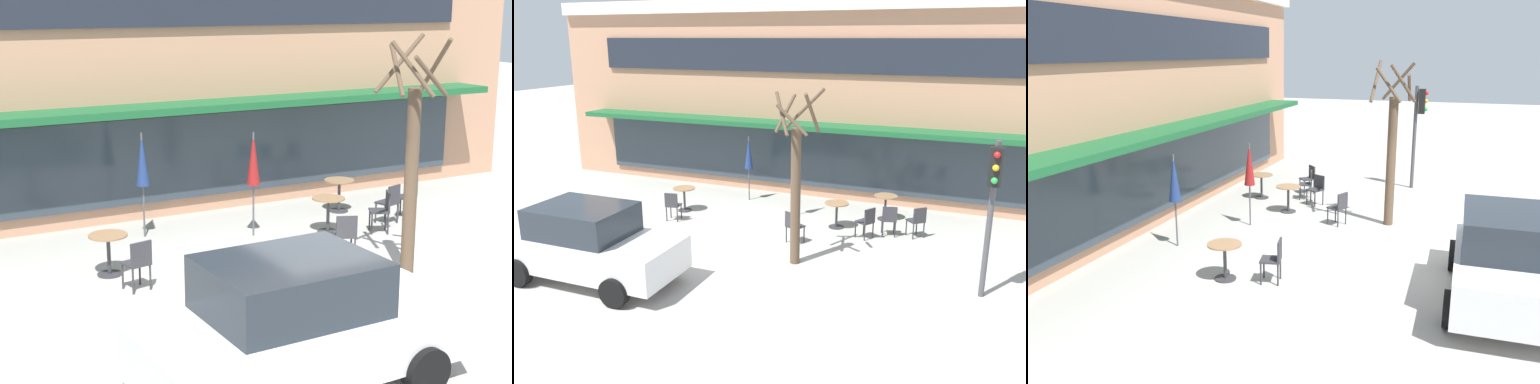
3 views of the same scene
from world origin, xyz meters
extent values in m
plane|color=#ADA8A0|center=(0.00, 0.00, 0.00)|extent=(80.00, 80.00, 0.00)
cube|color=tan|center=(0.00, 10.00, 3.33)|extent=(19.43, 8.00, 6.66)
cube|color=silver|center=(0.00, 5.88, 6.41)|extent=(19.43, 0.24, 0.44)
cube|color=#19592D|center=(0.00, 5.45, 2.55)|extent=(16.52, 1.10, 0.16)
cube|color=#1E232D|center=(0.00, 5.94, 4.79)|extent=(15.55, 0.10, 1.10)
cube|color=#2D3842|center=(0.00, 5.94, 1.35)|extent=(15.55, 0.10, 1.90)
cylinder|color=#333338|center=(3.39, 4.49, 0.01)|extent=(0.44, 0.44, 0.03)
cylinder|color=#333338|center=(3.39, 4.49, 0.38)|extent=(0.07, 0.07, 0.70)
cylinder|color=#99704C|center=(3.39, 4.49, 0.74)|extent=(0.70, 0.70, 0.03)
cylinder|color=#333338|center=(-2.70, 2.84, 0.01)|extent=(0.44, 0.44, 0.03)
cylinder|color=#333338|center=(-2.70, 2.84, 0.38)|extent=(0.07, 0.07, 0.70)
cylinder|color=#99704C|center=(-2.70, 2.84, 0.74)|extent=(0.70, 0.70, 0.03)
cylinder|color=#333338|center=(2.23, 3.21, 0.01)|extent=(0.44, 0.44, 0.03)
cylinder|color=#333338|center=(2.23, 3.21, 0.38)|extent=(0.07, 0.07, 0.70)
cylinder|color=#99704C|center=(2.23, 3.21, 0.74)|extent=(0.70, 0.70, 0.03)
cylinder|color=#4C4C51|center=(0.72, 3.75, 1.10)|extent=(0.04, 0.04, 2.20)
cone|color=maroon|center=(0.72, 3.75, 1.65)|extent=(0.28, 0.28, 1.10)
cylinder|color=#4C4C51|center=(-1.32, 4.75, 1.10)|extent=(0.04, 0.04, 2.20)
cone|color=navy|center=(-1.32, 4.75, 1.65)|extent=(0.28, 0.28, 1.10)
cylinder|color=#333338|center=(-2.72, 2.06, 0.23)|extent=(0.04, 0.04, 0.45)
cylinder|color=#333338|center=(-2.39, 2.13, 0.23)|extent=(0.04, 0.04, 0.45)
cylinder|color=#333338|center=(-2.65, 1.73, 0.23)|extent=(0.04, 0.04, 0.45)
cylinder|color=#333338|center=(-2.32, 1.80, 0.23)|extent=(0.04, 0.04, 0.45)
cube|color=#333338|center=(-2.52, 1.93, 0.47)|extent=(0.47, 0.47, 0.04)
cube|color=#333338|center=(-2.48, 1.75, 0.69)|extent=(0.40, 0.12, 0.40)
cylinder|color=#333338|center=(3.55, 3.28, 0.23)|extent=(0.04, 0.04, 0.45)
cylinder|color=#333338|center=(3.88, 3.38, 0.23)|extent=(0.04, 0.04, 0.45)
cylinder|color=#333338|center=(3.64, 2.96, 0.23)|extent=(0.04, 0.04, 0.45)
cylinder|color=#333338|center=(3.97, 3.05, 0.23)|extent=(0.04, 0.04, 0.45)
cube|color=#333338|center=(3.76, 3.17, 0.47)|extent=(0.49, 0.49, 0.04)
cube|color=#333338|center=(3.81, 2.99, 0.69)|extent=(0.40, 0.15, 0.40)
cylinder|color=#333338|center=(1.46, 1.83, 0.23)|extent=(0.04, 0.04, 0.45)
cylinder|color=#333338|center=(1.77, 1.69, 0.23)|extent=(0.04, 0.04, 0.45)
cylinder|color=#333338|center=(1.32, 1.52, 0.23)|extent=(0.04, 0.04, 0.45)
cylinder|color=#333338|center=(1.63, 1.38, 0.23)|extent=(0.04, 0.04, 0.45)
cube|color=#333338|center=(1.54, 1.60, 0.47)|extent=(0.53, 0.53, 0.04)
cube|color=#333338|center=(1.47, 1.44, 0.69)|extent=(0.38, 0.19, 0.40)
cylinder|color=#333338|center=(2.95, 2.62, 0.23)|extent=(0.04, 0.04, 0.45)
cylinder|color=#333338|center=(3.11, 2.92, 0.23)|extent=(0.04, 0.04, 0.45)
cylinder|color=#333338|center=(3.25, 2.46, 0.23)|extent=(0.04, 0.04, 0.45)
cylinder|color=#333338|center=(3.41, 2.76, 0.23)|extent=(0.04, 0.04, 0.45)
cube|color=#333338|center=(3.18, 2.69, 0.47)|extent=(0.54, 0.54, 0.04)
cube|color=#333338|center=(3.34, 2.60, 0.69)|extent=(0.23, 0.37, 0.40)
cylinder|color=#333338|center=(4.22, 3.35, 0.23)|extent=(0.04, 0.04, 0.45)
cylinder|color=#333338|center=(4.47, 3.58, 0.23)|extent=(0.04, 0.04, 0.45)
cylinder|color=#333338|center=(4.45, 3.10, 0.23)|extent=(0.04, 0.04, 0.45)
cylinder|color=#333338|center=(4.70, 3.33, 0.23)|extent=(0.04, 0.04, 0.45)
cube|color=#333338|center=(4.46, 3.34, 0.47)|extent=(0.57, 0.57, 0.04)
cube|color=#333338|center=(4.59, 3.21, 0.69)|extent=(0.32, 0.30, 0.40)
cube|color=silver|center=(-1.92, -2.40, 0.70)|extent=(4.23, 1.87, 0.76)
cube|color=#232B33|center=(-2.07, -2.40, 1.42)|extent=(2.13, 1.63, 0.68)
cylinder|color=black|center=(-0.63, -1.48, 0.32)|extent=(0.64, 0.23, 0.64)
cylinder|color=black|center=(-0.60, -3.28, 0.32)|extent=(0.64, 0.23, 0.64)
cylinder|color=black|center=(-3.24, -1.52, 0.32)|extent=(0.64, 0.23, 0.64)
cylinder|color=black|center=(-3.21, -3.32, 0.32)|extent=(0.64, 0.23, 0.64)
cylinder|color=brown|center=(2.02, 0.31, 1.68)|extent=(0.24, 0.24, 3.36)
cylinder|color=brown|center=(2.40, 0.28, 3.73)|extent=(0.14, 0.84, 0.98)
cylinder|color=brown|center=(2.04, 0.80, 3.75)|extent=(1.02, 0.12, 1.02)
cylinder|color=brown|center=(1.70, 0.42, 3.67)|extent=(0.32, 0.72, 0.86)
cylinder|color=brown|center=(1.74, 0.07, 3.71)|extent=(0.58, 0.64, 0.94)
cylinder|color=brown|center=(2.04, -0.04, 3.59)|extent=(0.77, 0.12, 0.71)
cylinder|color=#47474C|center=(6.35, 0.21, 1.70)|extent=(0.12, 0.12, 3.40)
cube|color=black|center=(6.35, 0.03, 2.90)|extent=(0.26, 0.20, 0.80)
sphere|color=red|center=(6.35, -0.10, 3.17)|extent=(0.13, 0.13, 0.13)
sphere|color=gold|center=(6.35, -0.10, 2.91)|extent=(0.13, 0.13, 0.13)
sphere|color=green|center=(6.35, -0.10, 2.65)|extent=(0.13, 0.13, 0.13)
camera|label=1|loc=(-6.73, -10.15, 4.83)|focal=55.00mm
camera|label=2|loc=(6.32, -11.33, 5.38)|focal=38.00mm
camera|label=3|loc=(-11.88, -1.67, 4.45)|focal=38.00mm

